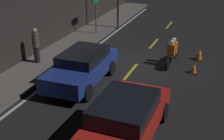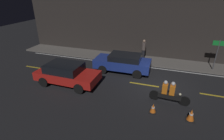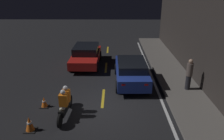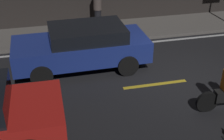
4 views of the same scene
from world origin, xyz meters
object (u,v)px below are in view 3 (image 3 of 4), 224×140
object	(u,v)px
taxi_red	(86,55)
motorcycle	(65,103)
pedestrian	(189,74)
traffic_cone_mid	(30,124)
sedan_blue	(131,71)
traffic_cone_near	(44,102)

from	to	relation	value
taxi_red	motorcycle	world-z (taller)	taxi_red
pedestrian	motorcycle	bearing A→B (deg)	-68.66
taxi_red	traffic_cone_mid	xyz separation A→B (m)	(7.81, -1.38, -0.45)
taxi_red	pedestrian	distance (m)	7.43
taxi_red	pedestrian	size ratio (longest dim) A/B	2.44
motorcycle	traffic_cone_mid	size ratio (longest dim) A/B	3.52
sedan_blue	motorcycle	xyz separation A→B (m)	(3.55, -3.22, -0.14)
traffic_cone_mid	taxi_red	bearing A→B (deg)	169.97
traffic_cone_near	sedan_blue	bearing A→B (deg)	122.89
taxi_red	pedestrian	world-z (taller)	pedestrian
traffic_cone_near	traffic_cone_mid	distance (m)	1.84
motorcycle	sedan_blue	bearing A→B (deg)	141.43
sedan_blue	pedestrian	bearing A→B (deg)	-110.66
sedan_blue	traffic_cone_mid	world-z (taller)	sedan_blue
motorcycle	taxi_red	bearing A→B (deg)	-177.75
motorcycle	traffic_cone_near	xyz separation A→B (m)	(-0.70, -1.19, -0.38)
taxi_red	traffic_cone_mid	world-z (taller)	taxi_red
traffic_cone_near	traffic_cone_mid	xyz separation A→B (m)	(1.84, -0.03, 0.06)
motorcycle	pedestrian	bearing A→B (deg)	114.97
taxi_red	traffic_cone_mid	distance (m)	7.94
sedan_blue	pedestrian	xyz separation A→B (m)	(1.10, 3.05, 0.24)
taxi_red	motorcycle	bearing A→B (deg)	-0.68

